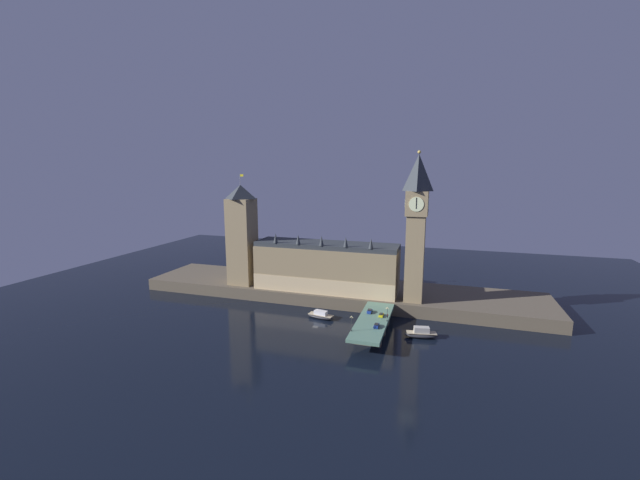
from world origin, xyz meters
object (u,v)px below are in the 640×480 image
at_px(victoria_tower, 242,235).
at_px(pedestrian_mid_walk, 388,315).
at_px(street_lamp_mid, 387,312).
at_px(boat_upstream, 321,315).
at_px(car_southbound_lead, 376,326).
at_px(car_southbound_trail, 381,315).
at_px(street_lamp_near, 351,322).
at_px(car_northbound_lead, 370,311).
at_px(clock_tower, 416,223).
at_px(boat_downstream, 421,334).

height_order(victoria_tower, pedestrian_mid_walk, victoria_tower).
height_order(street_lamp_mid, boat_upstream, street_lamp_mid).
distance_m(car_southbound_lead, car_southbound_trail, 12.85).
distance_m(victoria_tower, boat_upstream, 67.10).
bearing_deg(street_lamp_near, boat_upstream, 129.84).
height_order(street_lamp_near, street_lamp_mid, street_lamp_near).
distance_m(victoria_tower, car_southbound_trail, 92.07).
distance_m(car_northbound_lead, street_lamp_near, 23.16).
bearing_deg(street_lamp_mid, car_southbound_lead, -112.84).
bearing_deg(clock_tower, victoria_tower, 178.57).
relative_size(car_northbound_lead, boat_upstream, 0.31).
xyz_separation_m(clock_tower, car_northbound_lead, (-17.47, -22.87, -37.92)).
xyz_separation_m(car_southbound_lead, street_lamp_near, (-9.00, -6.97, 3.32)).
height_order(victoria_tower, car_southbound_trail, victoria_tower).
distance_m(car_northbound_lead, street_lamp_mid, 12.46).
relative_size(clock_tower, boat_downstream, 4.95).
height_order(victoria_tower, boat_downstream, victoria_tower).
bearing_deg(car_southbound_trail, street_lamp_mid, -57.33).
distance_m(car_northbound_lead, car_southbound_trail, 6.42).
relative_size(victoria_tower, boat_downstream, 4.20).
height_order(car_southbound_lead, street_lamp_near, street_lamp_near).
bearing_deg(car_northbound_lead, boat_upstream, 175.13).
bearing_deg(pedestrian_mid_walk, boat_upstream, 170.13).
bearing_deg(boat_upstream, street_lamp_mid, -16.93).
height_order(car_southbound_lead, boat_downstream, car_southbound_lead).
relative_size(car_southbound_lead, street_lamp_mid, 0.71).
xyz_separation_m(victoria_tower, street_lamp_mid, (86.52, -33.22, -24.11)).
bearing_deg(car_southbound_lead, car_southbound_trail, 90.00).
bearing_deg(car_southbound_trail, victoria_tower, 161.33).
height_order(pedestrian_mid_walk, boat_upstream, pedestrian_mid_walk).
bearing_deg(street_lamp_near, victoria_tower, 147.15).
height_order(pedestrian_mid_walk, street_lamp_near, street_lamp_near).
height_order(pedestrian_mid_walk, street_lamp_mid, street_lamp_mid).
relative_size(clock_tower, car_southbound_lead, 16.06).
height_order(clock_tower, street_lamp_near, clock_tower).
relative_size(victoria_tower, car_southbound_trail, 14.16).
bearing_deg(boat_upstream, pedestrian_mid_walk, -9.87).
bearing_deg(victoria_tower, boat_upstream, -23.40).
bearing_deg(car_southbound_lead, victoria_tower, 153.79).
distance_m(clock_tower, boat_upstream, 63.58).
relative_size(car_southbound_lead, street_lamp_near, 0.71).
bearing_deg(car_northbound_lead, car_southbound_lead, -69.98).
bearing_deg(car_northbound_lead, street_lamp_mid, -41.56).
xyz_separation_m(pedestrian_mid_walk, boat_downstream, (14.82, -2.65, -5.53)).
xyz_separation_m(car_southbound_trail, street_lamp_mid, (3.27, -5.09, 3.37)).
xyz_separation_m(clock_tower, victoria_tower, (-94.99, 2.37, -10.57)).
bearing_deg(pedestrian_mid_walk, street_lamp_near, -121.87).
relative_size(street_lamp_near, street_lamp_mid, 1.01).
xyz_separation_m(pedestrian_mid_walk, boat_upstream, (-32.50, 5.65, -5.89)).
bearing_deg(boat_downstream, car_southbound_trail, 169.18).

